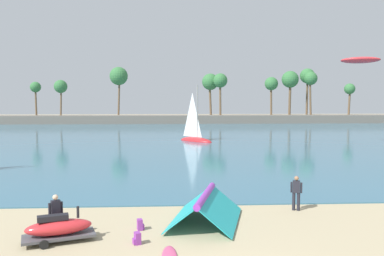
{
  "coord_description": "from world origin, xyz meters",
  "views": [
    {
      "loc": [
        -1.73,
        -10.23,
        5.32
      ],
      "look_at": [
        -0.56,
        11.46,
        3.74
      ],
      "focal_mm": 37.15,
      "sensor_mm": 36.0,
      "label": 1
    }
  ],
  "objects": [
    {
      "name": "sailboat_mid_bay",
      "position": [
        1.34,
        39.21,
        0.74
      ],
      "size": [
        4.63,
        4.95,
        7.58
      ],
      "color": "red",
      "rests_on": "sea"
    },
    {
      "name": "sea",
      "position": [
        0.0,
        63.05,
        0.03
      ],
      "size": [
        220.0,
        107.72,
        0.06
      ],
      "primitive_type": "cube",
      "color": "#386B84",
      "rests_on": "ground"
    },
    {
      "name": "palm_headland",
      "position": [
        1.01,
        77.1,
        2.83
      ],
      "size": [
        118.91,
        6.52,
        12.39
      ],
      "color": "slate",
      "rests_on": "ground"
    },
    {
      "name": "backpack_spare",
      "position": [
        -2.99,
        5.7,
        0.21
      ],
      "size": [
        0.33,
        0.34,
        0.44
      ],
      "color": "purple",
      "rests_on": "ground"
    },
    {
      "name": "person_rigging_by_gear",
      "position": [
        -6.17,
        5.04,
        0.89
      ],
      "size": [
        0.5,
        0.34,
        1.67
      ],
      "color": "#23232D",
      "rests_on": "ground"
    },
    {
      "name": "person_at_waterline",
      "position": [
        4.26,
        8.16,
        0.89
      ],
      "size": [
        0.52,
        0.31,
        1.67
      ],
      "color": "#23232D",
      "rests_on": "ground"
    },
    {
      "name": "folded_kite",
      "position": [
        -0.25,
        6.53,
        0.86
      ],
      "size": [
        3.74,
        4.78,
        1.26
      ],
      "color": "#1EADB2",
      "rests_on": "ground"
    },
    {
      "name": "backpack_by_trailer",
      "position": [
        -2.98,
        4.1,
        0.21
      ],
      "size": [
        0.35,
        0.35,
        0.44
      ],
      "color": "purple",
      "rests_on": "ground"
    },
    {
      "name": "watercraft_on_trailer",
      "position": [
        -5.92,
        4.49,
        0.52
      ],
      "size": [
        2.78,
        1.8,
        1.28
      ],
      "color": "#4C4C51",
      "rests_on": "ground"
    },
    {
      "name": "kite_aloft_high_over_bay",
      "position": [
        19.37,
        33.23,
        9.65
      ],
      "size": [
        4.4,
        3.14,
        0.92
      ],
      "primitive_type": "ellipsoid",
      "rotation": [
        -0.26,
        0.0,
        5.84
      ],
      "color": "red"
    }
  ]
}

